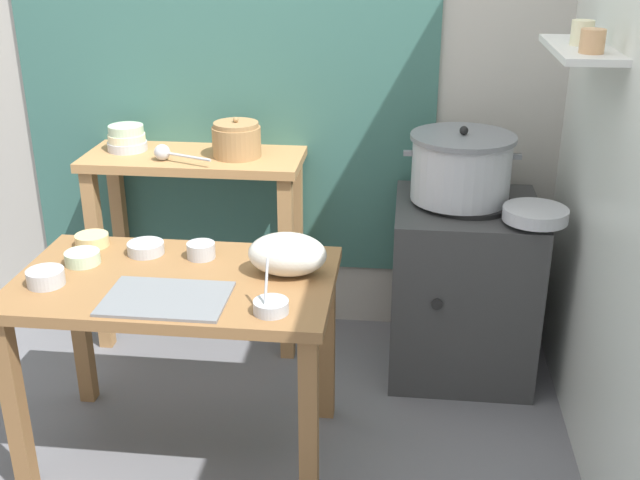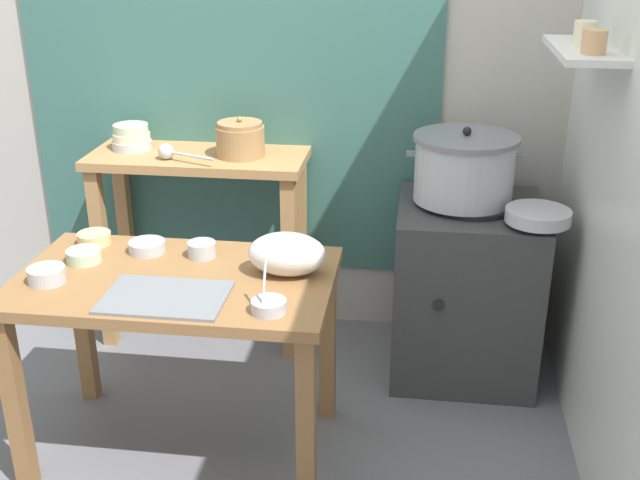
% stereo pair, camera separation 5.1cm
% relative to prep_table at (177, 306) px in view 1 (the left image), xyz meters
% --- Properties ---
extents(ground_plane, '(9.00, 9.00, 0.00)m').
position_rel_prep_table_xyz_m(ground_plane, '(0.10, 0.03, -0.61)').
color(ground_plane, slate).
extents(wall_back, '(4.40, 0.12, 2.60)m').
position_rel_prep_table_xyz_m(wall_back, '(0.19, 1.13, 0.69)').
color(wall_back, '#B2ADA3').
rests_on(wall_back, ground).
extents(wall_right, '(0.30, 3.20, 2.60)m').
position_rel_prep_table_xyz_m(wall_right, '(1.50, 0.23, 0.69)').
color(wall_right, silver).
rests_on(wall_right, ground).
extents(prep_table, '(1.10, 0.66, 0.72)m').
position_rel_prep_table_xyz_m(prep_table, '(0.00, 0.00, 0.00)').
color(prep_table, olive).
rests_on(prep_table, ground).
extents(back_shelf_table, '(0.96, 0.40, 0.90)m').
position_rel_prep_table_xyz_m(back_shelf_table, '(-0.15, 0.86, 0.07)').
color(back_shelf_table, '#B27F4C').
rests_on(back_shelf_table, ground).
extents(stove_block, '(0.60, 0.61, 0.78)m').
position_rel_prep_table_xyz_m(stove_block, '(1.04, 0.73, -0.23)').
color(stove_block, '#383838').
rests_on(stove_block, ground).
extents(steamer_pot, '(0.48, 0.43, 0.31)m').
position_rel_prep_table_xyz_m(steamer_pot, '(1.00, 0.75, 0.31)').
color(steamer_pot, '#B7BABF').
rests_on(steamer_pot, stove_block).
extents(clay_pot, '(0.21, 0.21, 0.17)m').
position_rel_prep_table_xyz_m(clay_pot, '(0.04, 0.86, 0.37)').
color(clay_pot, '#A37A4C').
rests_on(clay_pot, back_shelf_table).
extents(bowl_stack_enamel, '(0.18, 0.18, 0.11)m').
position_rel_prep_table_xyz_m(bowl_stack_enamel, '(-0.47, 0.90, 0.34)').
color(bowl_stack_enamel, '#B7BABF').
rests_on(bowl_stack_enamel, back_shelf_table).
extents(ladle, '(0.27, 0.13, 0.07)m').
position_rel_prep_table_xyz_m(ladle, '(-0.25, 0.77, 0.33)').
color(ladle, '#B7BABF').
rests_on(ladle, back_shelf_table).
extents(serving_tray, '(0.40, 0.28, 0.01)m').
position_rel_prep_table_xyz_m(serving_tray, '(0.02, -0.17, 0.12)').
color(serving_tray, slate).
rests_on(serving_tray, prep_table).
extents(plastic_bag, '(0.27, 0.18, 0.15)m').
position_rel_prep_table_xyz_m(plastic_bag, '(0.38, 0.07, 0.19)').
color(plastic_bag, silver).
rests_on(plastic_bag, prep_table).
extents(wide_pan, '(0.25, 0.25, 0.05)m').
position_rel_prep_table_xyz_m(wide_pan, '(1.28, 0.54, 0.20)').
color(wide_pan, '#B7BABF').
rests_on(wide_pan, stove_block).
extents(prep_bowl_0, '(0.11, 0.11, 0.17)m').
position_rel_prep_table_xyz_m(prep_bowl_0, '(0.37, -0.22, 0.13)').
color(prep_bowl_0, '#B7BABF').
rests_on(prep_bowl_0, prep_table).
extents(prep_bowl_1, '(0.13, 0.13, 0.04)m').
position_rel_prep_table_xyz_m(prep_bowl_1, '(-0.16, 0.19, 0.13)').
color(prep_bowl_1, '#B7BABF').
rests_on(prep_bowl_1, prep_table).
extents(prep_bowl_2, '(0.12, 0.12, 0.04)m').
position_rel_prep_table_xyz_m(prep_bowl_2, '(-0.39, 0.24, 0.14)').
color(prep_bowl_2, '#E5C684').
rests_on(prep_bowl_2, prep_table).
extents(prep_bowl_3, '(0.13, 0.13, 0.05)m').
position_rel_prep_table_xyz_m(prep_bowl_3, '(-0.41, -0.10, 0.14)').
color(prep_bowl_3, '#B7BABF').
rests_on(prep_bowl_3, prep_table).
extents(prep_bowl_4, '(0.12, 0.12, 0.05)m').
position_rel_prep_table_xyz_m(prep_bowl_4, '(-0.36, 0.08, 0.14)').
color(prep_bowl_4, '#B7D1AD').
rests_on(prep_bowl_4, prep_table).
extents(prep_bowl_5, '(0.10, 0.10, 0.06)m').
position_rel_prep_table_xyz_m(prep_bowl_5, '(0.05, 0.17, 0.14)').
color(prep_bowl_5, '#B7BABF').
rests_on(prep_bowl_5, prep_table).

